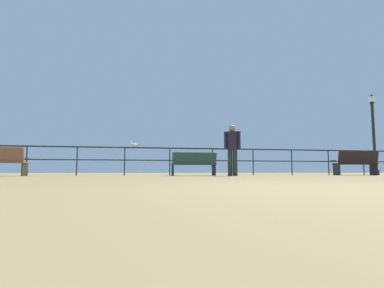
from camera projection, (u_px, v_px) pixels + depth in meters
The scene contains 8 objects.
ground_plane at pixel (375, 188), 2.73m from camera, with size 60.00×60.00×0.00m, color olive.
pier_railing at pixel (191, 155), 11.93m from camera, with size 22.54×0.05×1.09m.
bench_far_left at pixel (0, 160), 10.03m from camera, with size 1.59×0.75×0.96m.
bench_near_left at pixel (194, 163), 11.22m from camera, with size 1.66×0.69×0.86m.
bench_near_right at pixel (356, 162), 12.47m from camera, with size 1.80×0.75×1.00m.
lamppost_center at pixel (374, 132), 13.84m from camera, with size 0.30×0.30×3.76m.
person_by_bench at pixel (232, 147), 10.39m from camera, with size 0.54×0.34×1.77m.
seagull_on_rail at pixel (133, 145), 11.55m from camera, with size 0.41×0.19×0.20m.
Camera 1 is at (-2.15, -2.41, 0.15)m, focal length 28.06 mm.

